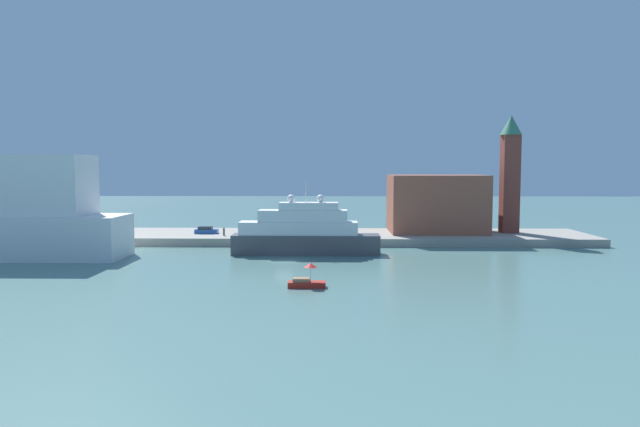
{
  "coord_description": "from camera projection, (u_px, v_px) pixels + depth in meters",
  "views": [
    {
      "loc": [
        7.2,
        -85.14,
        13.76
      ],
      "look_at": [
        5.14,
        6.0,
        6.65
      ],
      "focal_mm": 32.89,
      "sensor_mm": 36.0,
      "label": 1
    }
  ],
  "objects": [
    {
      "name": "harbor_building",
      "position": [
        436.0,
        204.0,
        112.8
      ],
      "size": [
        17.91,
        13.89,
        10.95
      ],
      "primitive_type": "cube",
      "color": "#93513D",
      "rests_on": "quay_dock"
    },
    {
      "name": "mooring_bollard",
      "position": [
        287.0,
        236.0,
        103.06
      ],
      "size": [
        0.43,
        0.43,
        0.84
      ],
      "primitive_type": "cylinder",
      "color": "black",
      "rests_on": "quay_dock"
    },
    {
      "name": "person_figure",
      "position": [
        224.0,
        232.0,
        106.62
      ],
      "size": [
        0.36,
        0.36,
        1.61
      ],
      "color": "#4C4C4C",
      "rests_on": "quay_dock"
    },
    {
      "name": "bell_tower",
      "position": [
        510.0,
        169.0,
        111.09
      ],
      "size": [
        4.06,
        4.06,
        22.28
      ],
      "color": "brown",
      "rests_on": "quay_dock"
    },
    {
      "name": "quay_dock",
      "position": [
        295.0,
        237.0,
        111.14
      ],
      "size": [
        110.0,
        18.37,
        1.44
      ],
      "primitive_type": "cube",
      "color": "gray",
      "rests_on": "ground"
    },
    {
      "name": "ground",
      "position": [
        284.0,
        262.0,
        86.09
      ],
      "size": [
        400.0,
        400.0,
        0.0
      ],
      "primitive_type": "plane",
      "color": "slate"
    },
    {
      "name": "parked_car",
      "position": [
        206.0,
        230.0,
        110.17
      ],
      "size": [
        4.26,
        1.89,
        1.32
      ],
      "color": "#1E4C99",
      "rests_on": "quay_dock"
    },
    {
      "name": "large_yacht",
      "position": [
        304.0,
        233.0,
        93.25
      ],
      "size": [
        23.44,
        4.29,
        11.96
      ],
      "color": "#4C4C51",
      "rests_on": "ground"
    },
    {
      "name": "small_motorboat",
      "position": [
        307.0,
        280.0,
        67.5
      ],
      "size": [
        4.33,
        1.66,
        2.88
      ],
      "color": "#B22319",
      "rests_on": "ground"
    }
  ]
}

